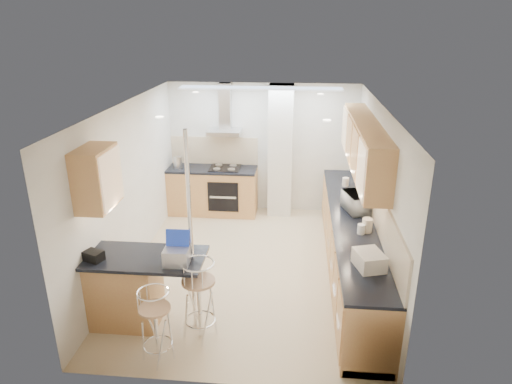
# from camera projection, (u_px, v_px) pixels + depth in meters

# --- Properties ---
(ground) EXTENTS (4.80, 4.80, 0.00)m
(ground) POSITION_uv_depth(u_px,v_px,m) (250.00, 268.00, 7.03)
(ground) COLOR beige
(ground) RESTS_ON ground
(room_shell) EXTENTS (3.64, 4.84, 2.51)m
(room_shell) POSITION_uv_depth(u_px,v_px,m) (274.00, 166.00, 6.80)
(room_shell) COLOR white
(room_shell) RESTS_ON ground
(right_counter) EXTENTS (0.63, 4.40, 0.92)m
(right_counter) POSITION_uv_depth(u_px,v_px,m) (351.00, 246.00, 6.73)
(right_counter) COLOR tan
(right_counter) RESTS_ON ground
(back_counter) EXTENTS (1.70, 0.63, 0.92)m
(back_counter) POSITION_uv_depth(u_px,v_px,m) (213.00, 190.00, 8.90)
(back_counter) COLOR tan
(back_counter) RESTS_ON ground
(peninsula) EXTENTS (1.47, 0.72, 0.94)m
(peninsula) POSITION_uv_depth(u_px,v_px,m) (147.00, 290.00, 5.61)
(peninsula) COLOR tan
(peninsula) RESTS_ON ground
(microwave) EXTENTS (0.47, 0.58, 0.28)m
(microwave) POSITION_uv_depth(u_px,v_px,m) (358.00, 202.00, 6.73)
(microwave) COLOR silver
(microwave) RESTS_ON right_counter
(laptop) EXTENTS (0.29, 0.22, 0.20)m
(laptop) POSITION_uv_depth(u_px,v_px,m) (176.00, 257.00, 5.23)
(laptop) COLOR #ADAFB6
(laptop) RESTS_ON peninsula
(bag) EXTENTS (0.26, 0.22, 0.12)m
(bag) POSITION_uv_depth(u_px,v_px,m) (94.00, 256.00, 5.34)
(bag) COLOR black
(bag) RESTS_ON peninsula
(bar_stool_near) EXTENTS (0.44, 0.44, 0.90)m
(bar_stool_near) POSITION_uv_depth(u_px,v_px,m) (156.00, 326.00, 4.98)
(bar_stool_near) COLOR tan
(bar_stool_near) RESTS_ON ground
(bar_stool_end) EXTENTS (0.47, 0.47, 1.02)m
(bar_stool_end) POSITION_uv_depth(u_px,v_px,m) (199.00, 300.00, 5.35)
(bar_stool_end) COLOR tan
(bar_stool_end) RESTS_ON ground
(jar_a) EXTENTS (0.15, 0.15, 0.17)m
(jar_a) POSITION_uv_depth(u_px,v_px,m) (349.00, 200.00, 6.97)
(jar_a) COLOR beige
(jar_a) RESTS_ON right_counter
(jar_b) EXTENTS (0.13, 0.13, 0.14)m
(jar_b) POSITION_uv_depth(u_px,v_px,m) (346.00, 182.00, 7.78)
(jar_b) COLOR beige
(jar_b) RESTS_ON right_counter
(jar_c) EXTENTS (0.17, 0.17, 0.19)m
(jar_c) POSITION_uv_depth(u_px,v_px,m) (367.00, 225.00, 6.09)
(jar_c) COLOR beige
(jar_c) RESTS_ON right_counter
(jar_d) EXTENTS (0.11, 0.11, 0.13)m
(jar_d) POSITION_uv_depth(u_px,v_px,m) (361.00, 229.00, 6.04)
(jar_d) COLOR silver
(jar_d) RESTS_ON right_counter
(bread_bin) EXTENTS (0.38, 0.43, 0.19)m
(bread_bin) POSITION_uv_depth(u_px,v_px,m) (369.00, 260.00, 5.21)
(bread_bin) COLOR beige
(bread_bin) RESTS_ON right_counter
(kettle) EXTENTS (0.16, 0.16, 0.22)m
(kettle) POSITION_uv_depth(u_px,v_px,m) (178.00, 162.00, 8.70)
(kettle) COLOR silver
(kettle) RESTS_ON back_counter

